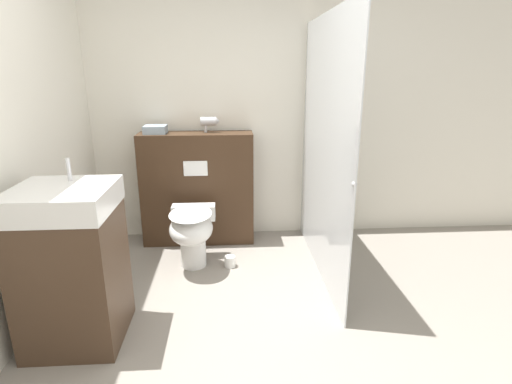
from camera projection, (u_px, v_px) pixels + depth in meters
name	position (u px, v px, depth m)	size (l,w,h in m)	color
ground_plane	(257.00, 384.00, 2.19)	(12.00, 12.00, 0.00)	gray
wall_back	(242.00, 113.00, 3.92)	(8.00, 0.06, 2.50)	silver
partition_panel	(198.00, 188.00, 3.90)	(1.07, 0.31, 1.09)	#3D2819
shower_glass	(324.00, 151.00, 3.18)	(0.04, 1.71, 2.07)	silver
toilet	(192.00, 231.00, 3.40)	(0.39, 0.58, 0.53)	white
sink_vanity	(72.00, 266.00, 2.44)	(0.57, 0.56, 1.15)	#473323
hair_drier	(209.00, 122.00, 3.75)	(0.18, 0.08, 0.14)	#B7B7BC
folded_towel	(155.00, 130.00, 3.69)	(0.20, 0.19, 0.07)	#8C9EAD
spare_toilet_roll	(230.00, 261.00, 3.49)	(0.09, 0.09, 0.10)	white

